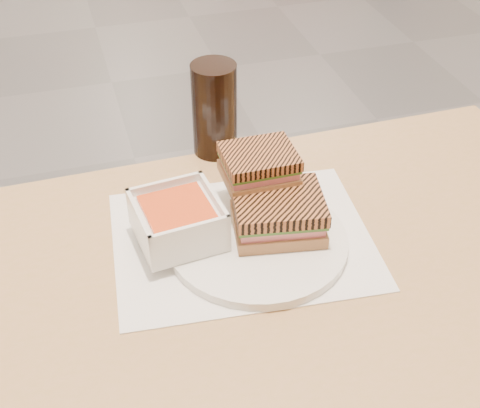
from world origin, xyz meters
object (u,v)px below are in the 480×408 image
object	(u,v)px
plate	(258,241)
cola_glass	(214,109)
soup_bowl	(178,221)
panini_lower	(278,213)
main_table	(238,348)

from	to	relation	value
plate	cola_glass	world-z (taller)	cola_glass
soup_bowl	cola_glass	distance (m)	0.26
panini_lower	plate	bearing A→B (deg)	-162.36
plate	soup_bowl	bearing A→B (deg)	162.13
cola_glass	panini_lower	bearing A→B (deg)	-83.55
soup_bowl	panini_lower	bearing A→B (deg)	-9.65
cola_glass	soup_bowl	bearing A→B (deg)	-116.69
soup_bowl	cola_glass	size ratio (longest dim) A/B	0.79
main_table	cola_glass	bearing A→B (deg)	80.22
plate	panini_lower	distance (m)	0.05
main_table	panini_lower	distance (m)	0.21
soup_bowl	panini_lower	size ratio (longest dim) A/B	0.90
plate	cola_glass	bearing A→B (deg)	88.79
plate	soup_bowl	distance (m)	0.12
panini_lower	cola_glass	size ratio (longest dim) A/B	0.88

